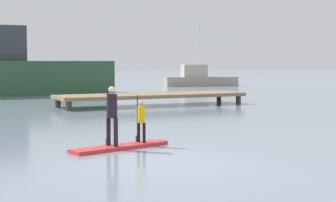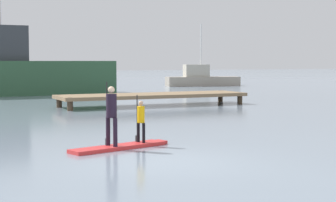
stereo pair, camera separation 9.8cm
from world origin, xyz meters
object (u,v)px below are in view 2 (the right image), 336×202
object	(u,v)px
fishing_boat_green_midground	(201,79)
paddler_adult	(111,112)
paddler_child_solo	(141,119)
fishing_boat_white_large	(4,71)
paddleboard_near	(120,147)

from	to	relation	value
fishing_boat_green_midground	paddler_adult	bearing A→B (deg)	-122.17
paddler_child_solo	fishing_boat_white_large	size ratio (longest dim) A/B	0.09
paddler_child_solo	fishing_boat_green_midground	world-z (taller)	fishing_boat_green_midground
paddler_child_solo	fishing_boat_white_large	distance (m)	25.72
paddleboard_near	paddler_child_solo	size ratio (longest dim) A/B	2.30
paddleboard_near	fishing_boat_white_large	world-z (taller)	fishing_boat_white_large
fishing_boat_green_midground	paddleboard_near	bearing A→B (deg)	-121.87
paddler_adult	paddler_child_solo	size ratio (longest dim) A/B	1.30
paddler_child_solo	fishing_boat_green_midground	xyz separation A→B (m)	(19.55, 32.34, -0.06)
fishing_boat_green_midground	paddler_child_solo	bearing A→B (deg)	-121.15
paddleboard_near	paddler_adult	xyz separation A→B (m)	(-0.28, -0.07, 0.98)
paddler_child_solo	fishing_boat_white_large	world-z (taller)	fishing_boat_white_large
paddler_adult	paddleboard_near	bearing A→B (deg)	14.57
paddler_child_solo	fishing_boat_green_midground	distance (m)	37.79
paddleboard_near	paddler_adult	world-z (taller)	paddler_adult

